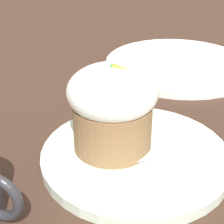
% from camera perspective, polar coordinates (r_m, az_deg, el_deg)
% --- Properties ---
extents(ground_plane, '(4.00, 4.00, 0.00)m').
position_cam_1_polar(ground_plane, '(0.49, 3.55, -7.35)').
color(ground_plane, '#3D281E').
extents(dessert_plate, '(0.24, 0.24, 0.01)m').
position_cam_1_polar(dessert_plate, '(0.49, 3.58, -6.68)').
color(dessert_plate, silver).
rests_on(dessert_plate, ground_plane).
extents(carrot_cake, '(0.11, 0.11, 0.12)m').
position_cam_1_polar(carrot_cake, '(0.46, 0.00, 0.75)').
color(carrot_cake, olive).
rests_on(carrot_cake, dessert_plate).
extents(spoon, '(0.13, 0.07, 0.01)m').
position_cam_1_polar(spoon, '(0.47, 4.33, -6.21)').
color(spoon, '#B7B7BC').
rests_on(spoon, dessert_plate).
extents(side_plate, '(0.30, 0.30, 0.01)m').
position_cam_1_polar(side_plate, '(0.78, 10.07, 7.13)').
color(side_plate, white).
rests_on(side_plate, ground_plane).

